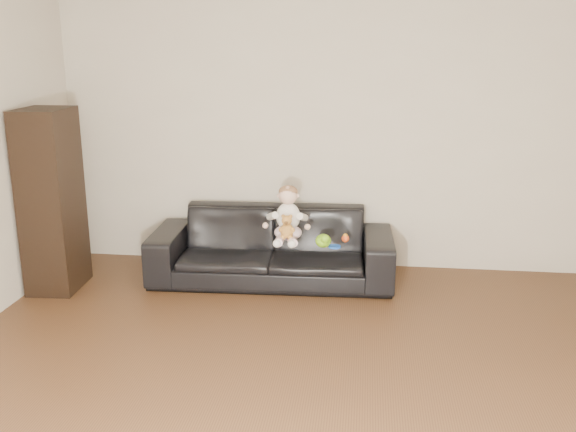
# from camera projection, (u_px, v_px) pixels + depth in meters

# --- Properties ---
(floor) EXTENTS (5.50, 5.50, 0.00)m
(floor) POSITION_uv_depth(u_px,v_px,m) (285.00, 418.00, 3.78)
(floor) COLOR #4C2F1A
(floor) RESTS_ON ground
(wall_back) EXTENTS (5.00, 0.00, 5.00)m
(wall_back) POSITION_uv_depth(u_px,v_px,m) (321.00, 133.00, 6.07)
(wall_back) COLOR beige
(wall_back) RESTS_ON ground
(sofa) EXTENTS (2.23, 0.94, 0.64)m
(sofa) POSITION_uv_depth(u_px,v_px,m) (272.00, 246.00, 5.90)
(sofa) COLOR black
(sofa) RESTS_ON floor
(cabinet) EXTENTS (0.43, 0.57, 1.60)m
(cabinet) POSITION_uv_depth(u_px,v_px,m) (52.00, 201.00, 5.58)
(cabinet) COLOR black
(cabinet) RESTS_ON floor
(shelf_item) EXTENTS (0.19, 0.26, 0.28)m
(shelf_item) POSITION_uv_depth(u_px,v_px,m) (50.00, 160.00, 5.49)
(shelf_item) COLOR silver
(shelf_item) RESTS_ON cabinet
(baby) EXTENTS (0.35, 0.43, 0.50)m
(baby) POSITION_uv_depth(u_px,v_px,m) (288.00, 216.00, 5.68)
(baby) COLOR #FAD3DE
(baby) RESTS_ON sofa
(teddy_bear) EXTENTS (0.13, 0.13, 0.21)m
(teddy_bear) POSITION_uv_depth(u_px,v_px,m) (287.00, 227.00, 5.55)
(teddy_bear) COLOR #B67C34
(teddy_bear) RESTS_ON sofa
(toy_green) EXTENTS (0.14, 0.17, 0.11)m
(toy_green) POSITION_uv_depth(u_px,v_px,m) (323.00, 241.00, 5.53)
(toy_green) COLOR #79C817
(toy_green) RESTS_ON sofa
(toy_rattle) EXTENTS (0.09, 0.09, 0.07)m
(toy_rattle) POSITION_uv_depth(u_px,v_px,m) (345.00, 239.00, 5.67)
(toy_rattle) COLOR #E64A1B
(toy_rattle) RESTS_ON sofa
(toy_blue_disc) EXTENTS (0.12, 0.12, 0.01)m
(toy_blue_disc) POSITION_uv_depth(u_px,v_px,m) (335.00, 247.00, 5.53)
(toy_blue_disc) COLOR blue
(toy_blue_disc) RESTS_ON sofa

